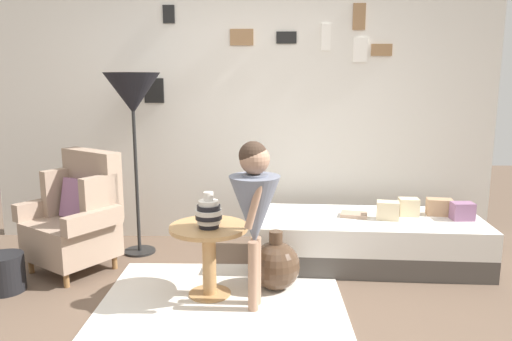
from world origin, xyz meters
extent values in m
plane|color=brown|center=(0.00, 0.00, 0.00)|extent=(12.00, 12.00, 0.00)
cube|color=silver|center=(0.00, 1.95, 1.30)|extent=(4.80, 0.10, 2.60)
cube|color=black|center=(-0.83, 1.90, 1.44)|extent=(0.18, 0.02, 0.23)
cube|color=silver|center=(-0.83, 1.89, 1.44)|extent=(0.14, 0.01, 0.18)
cube|color=white|center=(0.78, 1.90, 1.92)|extent=(0.09, 0.02, 0.24)
cube|color=silver|center=(0.78, 1.89, 1.92)|extent=(0.07, 0.01, 0.19)
cube|color=white|center=(1.09, 1.90, 1.81)|extent=(0.13, 0.02, 0.22)
cube|color=beige|center=(1.09, 1.89, 1.81)|extent=(0.10, 0.01, 0.17)
cube|color=black|center=(0.41, 1.90, 1.92)|extent=(0.19, 0.02, 0.11)
cube|color=silver|center=(0.41, 1.89, 1.92)|extent=(0.14, 0.01, 0.08)
cube|color=black|center=(-0.67, 1.90, 2.13)|extent=(0.11, 0.02, 0.16)
cube|color=slate|center=(-0.67, 1.89, 2.13)|extent=(0.08, 0.01, 0.13)
cube|color=olive|center=(1.29, 1.90, 1.81)|extent=(0.19, 0.02, 0.11)
cube|color=#BABAB2|center=(1.29, 1.89, 1.81)|extent=(0.15, 0.01, 0.08)
cube|color=olive|center=(0.00, 1.90, 1.92)|extent=(0.22, 0.02, 0.15)
cube|color=#B2B2B1|center=(0.00, 1.89, 1.92)|extent=(0.17, 0.01, 0.11)
cube|color=olive|center=(1.07, 1.90, 2.10)|extent=(0.11, 0.02, 0.24)
cube|color=gray|center=(1.07, 1.89, 2.10)|extent=(0.09, 0.01, 0.18)
cube|color=silver|center=(-0.08, 0.41, 0.01)|extent=(1.70, 1.47, 0.01)
cylinder|color=olive|center=(-1.67, 0.95, 0.06)|extent=(0.04, 0.04, 0.12)
cylinder|color=olive|center=(-1.27, 0.68, 0.06)|extent=(0.04, 0.04, 0.12)
cylinder|color=olive|center=(-1.42, 1.32, 0.06)|extent=(0.04, 0.04, 0.12)
cylinder|color=olive|center=(-1.02, 1.05, 0.06)|extent=(0.04, 0.04, 0.12)
cube|color=gray|center=(-1.35, 1.00, 0.27)|extent=(0.81, 0.80, 0.30)
cube|color=gray|center=(-1.22, 1.19, 0.70)|extent=(0.57, 0.45, 0.55)
cube|color=gray|center=(-1.51, 1.22, 0.61)|extent=(0.24, 0.30, 0.39)
cube|color=gray|center=(-1.08, 0.93, 0.61)|extent=(0.24, 0.30, 0.39)
cube|color=gray|center=(-1.63, 1.17, 0.49)|extent=(0.36, 0.47, 0.14)
cube|color=gray|center=(-1.08, 0.79, 0.49)|extent=(0.36, 0.47, 0.14)
cube|color=gray|center=(-1.29, 1.08, 0.58)|extent=(0.39, 0.34, 0.33)
cube|color=#4C4742|center=(1.08, 1.23, 0.09)|extent=(1.94, 0.91, 0.18)
cube|color=white|center=(1.08, 1.23, 0.29)|extent=(1.94, 0.91, 0.22)
cube|color=gray|center=(1.85, 1.17, 0.47)|extent=(0.18, 0.13, 0.15)
cube|color=tan|center=(1.71, 1.31, 0.47)|extent=(0.23, 0.15, 0.14)
cube|color=beige|center=(1.44, 1.28, 0.48)|extent=(0.17, 0.13, 0.15)
cube|color=beige|center=(1.24, 1.17, 0.48)|extent=(0.20, 0.15, 0.15)
cylinder|color=tan|center=(-0.18, 0.56, 0.01)|extent=(0.31, 0.31, 0.02)
cylinder|color=tan|center=(-0.18, 0.56, 0.26)|extent=(0.10, 0.10, 0.48)
cylinder|color=tan|center=(-0.18, 0.56, 0.51)|extent=(0.56, 0.56, 0.03)
cylinder|color=black|center=(-0.17, 0.51, 0.54)|extent=(0.14, 0.14, 0.03)
cylinder|color=silver|center=(-0.17, 0.51, 0.58)|extent=(0.16, 0.16, 0.03)
cylinder|color=black|center=(-0.17, 0.51, 0.61)|extent=(0.19, 0.19, 0.03)
cylinder|color=silver|center=(-0.17, 0.51, 0.64)|extent=(0.19, 0.19, 0.03)
cylinder|color=black|center=(-0.17, 0.51, 0.67)|extent=(0.16, 0.16, 0.03)
cylinder|color=silver|center=(-0.17, 0.51, 0.70)|extent=(0.14, 0.14, 0.03)
cylinder|color=silver|center=(-0.17, 0.51, 0.75)|extent=(0.07, 0.07, 0.06)
cylinder|color=black|center=(-0.91, 1.44, 0.01)|extent=(0.28, 0.28, 0.02)
cylinder|color=black|center=(-0.91, 1.44, 0.77)|extent=(0.03, 0.03, 1.49)
cone|color=black|center=(-0.91, 1.44, 1.43)|extent=(0.48, 0.48, 0.35)
cylinder|color=#A37A60|center=(0.14, 0.32, 0.25)|extent=(0.07, 0.07, 0.49)
cylinder|color=#A37A60|center=(0.16, 0.41, 0.25)|extent=(0.07, 0.07, 0.49)
cone|color=slate|center=(0.15, 0.36, 0.69)|extent=(0.34, 0.34, 0.47)
cylinder|color=slate|center=(0.15, 0.36, 0.85)|extent=(0.17, 0.17, 0.18)
cylinder|color=#A37A60|center=(0.15, 0.24, 0.76)|extent=(0.14, 0.07, 0.31)
cylinder|color=#A37A60|center=(0.19, 0.48, 0.76)|extent=(0.14, 0.07, 0.31)
sphere|color=#A37A60|center=(0.15, 0.36, 1.03)|extent=(0.20, 0.20, 0.20)
sphere|color=#38281E|center=(0.14, 0.37, 1.06)|extent=(0.19, 0.19, 0.19)
cube|color=tan|center=(0.97, 1.25, 0.42)|extent=(0.25, 0.21, 0.03)
sphere|color=#473323|center=(0.30, 0.68, 0.18)|extent=(0.36, 0.36, 0.36)
cylinder|color=#473323|center=(0.30, 0.68, 0.40)|extent=(0.10, 0.10, 0.09)
cylinder|color=black|center=(-1.70, 0.60, 0.14)|extent=(0.28, 0.28, 0.28)
camera|label=1|loc=(0.22, -2.75, 1.55)|focal=34.21mm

